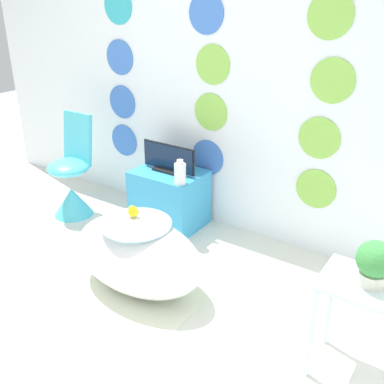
{
  "coord_description": "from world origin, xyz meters",
  "views": [
    {
      "loc": [
        1.85,
        -1.1,
        1.86
      ],
      "look_at": [
        0.5,
        0.9,
        0.75
      ],
      "focal_mm": 42.0,
      "sensor_mm": 36.0,
      "label": 1
    }
  ],
  "objects_px": {
    "bathtub": "(138,255)",
    "chair": "(72,184)",
    "vase": "(180,173)",
    "tv": "(169,160)",
    "potted_plant_left": "(375,262)"
  },
  "relations": [
    {
      "from": "chair",
      "to": "bathtub",
      "type": "bearing_deg",
      "value": -23.19
    },
    {
      "from": "bathtub",
      "to": "chair",
      "type": "height_order",
      "value": "chair"
    },
    {
      "from": "vase",
      "to": "tv",
      "type": "bearing_deg",
      "value": 145.32
    },
    {
      "from": "tv",
      "to": "vase",
      "type": "relative_size",
      "value": 2.57
    },
    {
      "from": "vase",
      "to": "chair",
      "type": "bearing_deg",
      "value": -170.05
    },
    {
      "from": "bathtub",
      "to": "potted_plant_left",
      "type": "distance_m",
      "value": 1.49
    },
    {
      "from": "vase",
      "to": "bathtub",
      "type": "bearing_deg",
      "value": -78.07
    },
    {
      "from": "chair",
      "to": "potted_plant_left",
      "type": "distance_m",
      "value": 2.68
    },
    {
      "from": "vase",
      "to": "potted_plant_left",
      "type": "bearing_deg",
      "value": -22.28
    },
    {
      "from": "tv",
      "to": "chair",
      "type": "bearing_deg",
      "value": -157.44
    },
    {
      "from": "tv",
      "to": "potted_plant_left",
      "type": "distance_m",
      "value": 1.97
    },
    {
      "from": "chair",
      "to": "vase",
      "type": "relative_size",
      "value": 4.6
    },
    {
      "from": "chair",
      "to": "vase",
      "type": "xyz_separation_m",
      "value": [
        1.04,
        0.18,
        0.28
      ]
    },
    {
      "from": "chair",
      "to": "tv",
      "type": "bearing_deg",
      "value": 22.56
    },
    {
      "from": "bathtub",
      "to": "chair",
      "type": "relative_size",
      "value": 1.07
    }
  ]
}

